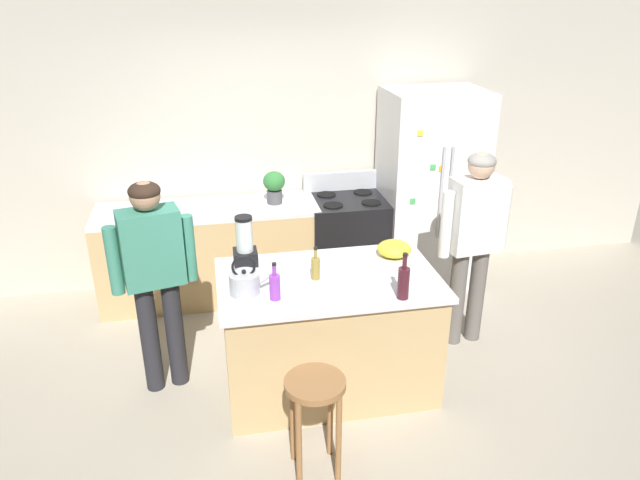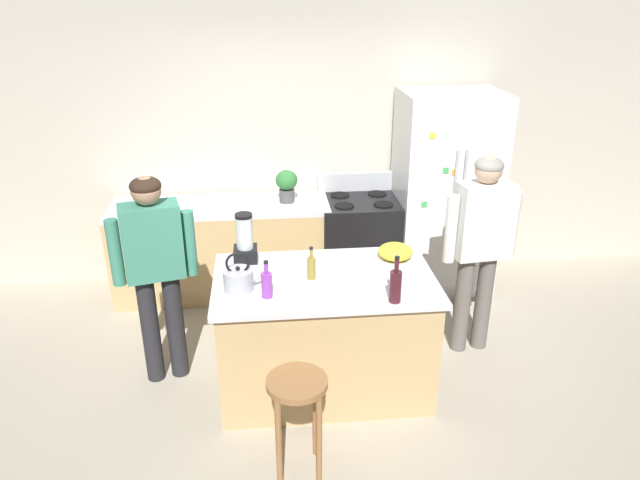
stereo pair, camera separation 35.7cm
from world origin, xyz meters
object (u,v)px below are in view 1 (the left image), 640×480
(kitchen_island, at_px, (328,332))
(refrigerator, at_px, (430,190))
(stove_range, at_px, (347,242))
(tea_kettle, at_px, (245,282))
(potted_plant, at_px, (274,185))
(bottle_vinegar, at_px, (316,267))
(bar_stool, at_px, (315,402))
(bottle_wine, at_px, (403,282))
(bottle_soda, at_px, (275,286))
(mixing_bowl, at_px, (394,249))
(blender_appliance, at_px, (245,244))
(person_by_island_left, at_px, (154,269))
(person_by_sink_right, at_px, (474,233))

(kitchen_island, height_order, refrigerator, refrigerator)
(stove_range, height_order, tea_kettle, tea_kettle)
(potted_plant, xyz_separation_m, bottle_vinegar, (0.09, -1.56, -0.09))
(bar_stool, xyz_separation_m, bottle_wine, (0.66, 0.44, 0.50))
(bottle_soda, distance_m, bottle_wine, 0.82)
(refrigerator, xyz_separation_m, mixing_bowl, (-0.75, -1.25, 0.01))
(refrigerator, height_order, bottle_wine, refrigerator)
(blender_appliance, bearing_deg, person_by_island_left, -171.54)
(kitchen_island, distance_m, stove_range, 1.61)
(mixing_bowl, relative_size, tea_kettle, 0.92)
(refrigerator, distance_m, bottle_wine, 2.08)
(person_by_island_left, xyz_separation_m, blender_appliance, (0.63, 0.09, 0.09))
(potted_plant, bearing_deg, blender_appliance, -106.50)
(bottle_wine, bearing_deg, bar_stool, -146.44)
(refrigerator, xyz_separation_m, person_by_sink_right, (-0.07, -1.12, 0.03))
(person_by_sink_right, height_order, tea_kettle, person_by_sink_right)
(refrigerator, distance_m, potted_plant, 1.49)
(bar_stool, height_order, bottle_soda, bottle_soda)
(kitchen_island, height_order, person_by_island_left, person_by_island_left)
(kitchen_island, relative_size, bottle_vinegar, 6.46)
(stove_range, relative_size, potted_plant, 3.60)
(kitchen_island, xyz_separation_m, tea_kettle, (-0.58, -0.11, 0.53))
(stove_range, xyz_separation_m, bottle_soda, (-0.91, -1.76, 0.53))
(person_by_island_left, bearing_deg, tea_kettle, -30.33)
(bottle_soda, bearing_deg, kitchen_island, 30.34)
(bottle_vinegar, distance_m, bottle_wine, 0.62)
(bar_stool, bearing_deg, bottle_vinegar, 78.97)
(stove_range, bearing_deg, person_by_island_left, -142.56)
(bottle_wine, xyz_separation_m, tea_kettle, (-0.99, 0.26, -0.04))
(stove_range, distance_m, blender_appliance, 1.70)
(person_by_island_left, bearing_deg, bar_stool, -48.46)
(bar_stool, xyz_separation_m, tea_kettle, (-0.33, 0.70, 0.46))
(blender_appliance, bearing_deg, kitchen_island, -31.25)
(potted_plant, distance_m, bottle_soda, 1.80)
(refrigerator, relative_size, bar_stool, 2.83)
(kitchen_island, height_order, bottle_soda, bottle_soda)
(stove_range, height_order, potted_plant, potted_plant)
(bottle_vinegar, bearing_deg, bottle_soda, -143.64)
(bottle_wine, relative_size, mixing_bowl, 1.25)
(potted_plant, height_order, bottle_vinegar, potted_plant)
(kitchen_island, distance_m, refrigerator, 2.05)
(refrigerator, height_order, tea_kettle, refrigerator)
(kitchen_island, bearing_deg, person_by_island_left, 168.69)
(stove_range, distance_m, bar_stool, 2.46)
(potted_plant, bearing_deg, refrigerator, -1.94)
(bottle_wine, height_order, tea_kettle, bottle_wine)
(kitchen_island, relative_size, bottle_soda, 5.96)
(bottle_wine, bearing_deg, potted_plant, 107.01)
(person_by_island_left, distance_m, bottle_wine, 1.70)
(tea_kettle, bearing_deg, person_by_sink_right, 15.07)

